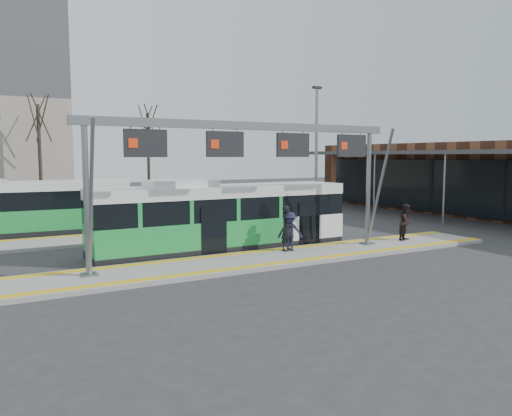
{
  "coord_description": "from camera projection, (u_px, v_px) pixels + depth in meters",
  "views": [
    {
      "loc": [
        -9.58,
        -16.44,
        4.08
      ],
      "look_at": [
        1.32,
        3.0,
        1.74
      ],
      "focal_mm": 35.0,
      "sensor_mm": 36.0,
      "label": 1
    }
  ],
  "objects": [
    {
      "name": "ground",
      "position": [
        264.0,
        261.0,
        19.35
      ],
      "size": [
        120.0,
        120.0,
        0.0
      ],
      "primitive_type": "plane",
      "color": "#2D2D30",
      "rests_on": "ground"
    },
    {
      "name": "platform_main",
      "position": [
        264.0,
        259.0,
        19.34
      ],
      "size": [
        22.0,
        3.0,
        0.15
      ],
      "primitive_type": "cube",
      "color": "gray",
      "rests_on": "ground"
    },
    {
      "name": "platform_second",
      "position": [
        111.0,
        238.0,
        24.33
      ],
      "size": [
        20.0,
        3.0,
        0.15
      ],
      "primitive_type": "cube",
      "color": "gray",
      "rests_on": "ground"
    },
    {
      "name": "tactile_main",
      "position": [
        264.0,
        257.0,
        19.33
      ],
      "size": [
        22.0,
        2.65,
        0.02
      ],
      "color": "yellow",
      "rests_on": "platform_main"
    },
    {
      "name": "tactile_second",
      "position": [
        106.0,
        233.0,
        25.32
      ],
      "size": [
        20.0,
        0.35,
        0.02
      ],
      "color": "yellow",
      "rests_on": "platform_second"
    },
    {
      "name": "gantry",
      "position": [
        253.0,
        150.0,
        18.95
      ],
      "size": [
        13.0,
        1.68,
        5.2
      ],
      "color": "slate",
      "rests_on": "platform_main"
    },
    {
      "name": "hero_bus",
      "position": [
        222.0,
        218.0,
        21.48
      ],
      "size": [
        11.25,
        2.4,
        3.09
      ],
      "rotation": [
        0.0,
        0.0,
        -0.0
      ],
      "color": "black",
      "rests_on": "ground"
    },
    {
      "name": "bg_bus_green",
      "position": [
        15.0,
        210.0,
        25.21
      ],
      "size": [
        11.15,
        2.77,
        2.77
      ],
      "rotation": [
        0.0,
        0.0,
        -0.04
      ],
      "color": "black",
      "rests_on": "ground"
    },
    {
      "name": "passenger_a",
      "position": [
        287.0,
        228.0,
        20.61
      ],
      "size": [
        0.8,
        0.66,
        1.87
      ],
      "primitive_type": "imported",
      "rotation": [
        0.0,
        0.0,
        0.36
      ],
      "color": "black",
      "rests_on": "platform_main"
    },
    {
      "name": "passenger_b",
      "position": [
        406.0,
        222.0,
        23.21
      ],
      "size": [
        1.01,
        0.9,
        1.71
      ],
      "primitive_type": "imported",
      "rotation": [
        0.0,
        0.0,
        0.37
      ],
      "color": "black",
      "rests_on": "platform_main"
    },
    {
      "name": "passenger_c",
      "position": [
        290.0,
        231.0,
        20.61
      ],
      "size": [
        1.2,
        0.96,
        1.62
      ],
      "primitive_type": "imported",
      "rotation": [
        0.0,
        0.0,
        -0.41
      ],
      "color": "#1F1E37",
      "rests_on": "platform_main"
    },
    {
      "name": "tree_left",
      "position": [
        38.0,
        119.0,
        40.23
      ],
      "size": [
        1.4,
        1.4,
        9.29
      ],
      "color": "#382B21",
      "rests_on": "ground"
    },
    {
      "name": "tree_mid",
      "position": [
        148.0,
        125.0,
        46.6
      ],
      "size": [
        1.4,
        1.4,
        9.13
      ],
      "color": "#382B21",
      "rests_on": "ground"
    },
    {
      "name": "lamp_east",
      "position": [
        316.0,
        155.0,
        27.11
      ],
      "size": [
        0.5,
        0.25,
        7.78
      ],
      "color": "slate",
      "rests_on": "ground"
    }
  ]
}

